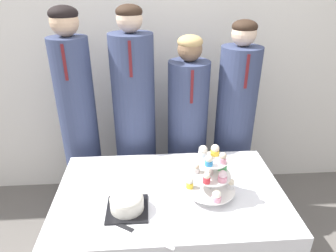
% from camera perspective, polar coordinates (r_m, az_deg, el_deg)
% --- Properties ---
extents(wall_back, '(9.00, 0.06, 2.70)m').
position_cam_1_polar(wall_back, '(2.46, -1.63, 16.63)').
color(wall_back, silver).
rests_on(wall_back, ground_plane).
extents(table, '(1.25, 0.77, 0.70)m').
position_cam_1_polar(table, '(1.93, 0.36, -20.38)').
color(table, white).
rests_on(table, ground_plane).
extents(round_cake, '(0.21, 0.21, 0.11)m').
position_cam_1_polar(round_cake, '(1.56, -7.85, -14.05)').
color(round_cake, black).
rests_on(round_cake, table).
extents(cake_knife, '(0.27, 0.18, 0.01)m').
position_cam_1_polar(cake_knife, '(1.48, -6.35, -19.39)').
color(cake_knife, silver).
rests_on(cake_knife, table).
extents(cupcake_stand, '(0.27, 0.27, 0.29)m').
position_cam_1_polar(cupcake_stand, '(1.60, 8.25, -8.82)').
color(cupcake_stand, silver).
rests_on(cupcake_stand, table).
extents(student_0, '(0.26, 0.26, 1.62)m').
position_cam_1_polar(student_0, '(2.23, -16.42, -0.78)').
color(student_0, '#384266').
rests_on(student_0, ground_plane).
extents(student_1, '(0.29, 0.30, 1.63)m').
position_cam_1_polar(student_1, '(2.18, -6.24, -0.85)').
color(student_1, '#384266').
rests_on(student_1, ground_plane).
extents(student_2, '(0.29, 0.29, 1.44)m').
position_cam_1_polar(student_2, '(2.24, 3.64, -2.59)').
color(student_2, '#384266').
rests_on(student_2, ground_plane).
extents(student_3, '(0.28, 0.28, 1.53)m').
position_cam_1_polar(student_3, '(2.29, 12.33, -1.21)').
color(student_3, '#384266').
rests_on(student_3, ground_plane).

